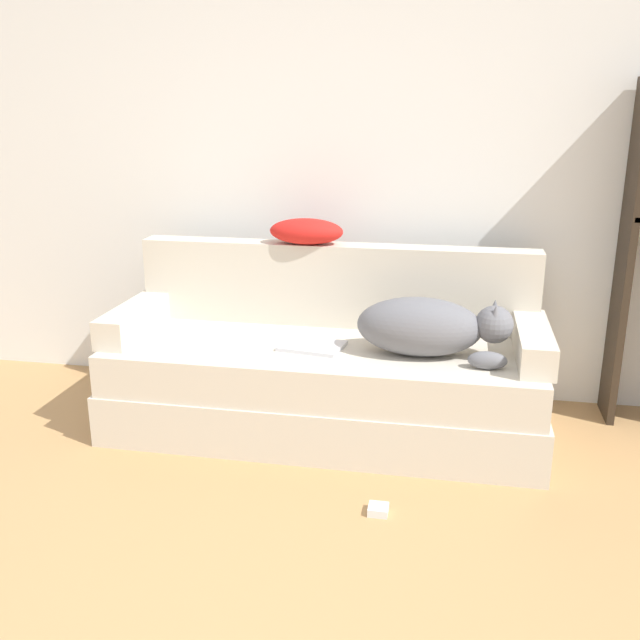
{
  "coord_description": "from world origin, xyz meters",
  "views": [
    {
      "loc": [
        0.44,
        -1.27,
        1.56
      ],
      "look_at": [
        -0.16,
        1.83,
        0.6
      ],
      "focal_mm": 40.0,
      "sensor_mm": 36.0,
      "label": 1
    }
  ],
  "objects_px": {
    "throw_pillow": "(306,231)",
    "power_adapter": "(378,510)",
    "dog": "(428,327)",
    "laptop": "(312,346)",
    "couch": "(324,388)"
  },
  "relations": [
    {
      "from": "throw_pillow",
      "to": "power_adapter",
      "type": "height_order",
      "value": "throw_pillow"
    },
    {
      "from": "dog",
      "to": "throw_pillow",
      "type": "relative_size",
      "value": 1.86
    },
    {
      "from": "laptop",
      "to": "throw_pillow",
      "type": "relative_size",
      "value": 0.84
    },
    {
      "from": "couch",
      "to": "power_adapter",
      "type": "distance_m",
      "value": 0.82
    },
    {
      "from": "dog",
      "to": "couch",
      "type": "bearing_deg",
      "value": 172.59
    },
    {
      "from": "couch",
      "to": "laptop",
      "type": "height_order",
      "value": "laptop"
    },
    {
      "from": "throw_pillow",
      "to": "couch",
      "type": "bearing_deg",
      "value": -64.38
    },
    {
      "from": "throw_pillow",
      "to": "power_adapter",
      "type": "distance_m",
      "value": 1.47
    },
    {
      "from": "laptop",
      "to": "power_adapter",
      "type": "distance_m",
      "value": 0.88
    },
    {
      "from": "power_adapter",
      "to": "throw_pillow",
      "type": "bearing_deg",
      "value": 116.23
    },
    {
      "from": "couch",
      "to": "throw_pillow",
      "type": "xyz_separation_m",
      "value": [
        -0.15,
        0.31,
        0.72
      ]
    },
    {
      "from": "dog",
      "to": "laptop",
      "type": "xyz_separation_m",
      "value": [
        -0.54,
        0.0,
        -0.13
      ]
    },
    {
      "from": "dog",
      "to": "throw_pillow",
      "type": "xyz_separation_m",
      "value": [
        -0.65,
        0.38,
        0.35
      ]
    },
    {
      "from": "dog",
      "to": "throw_pillow",
      "type": "distance_m",
      "value": 0.83
    },
    {
      "from": "couch",
      "to": "throw_pillow",
      "type": "bearing_deg",
      "value": 115.62
    }
  ]
}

